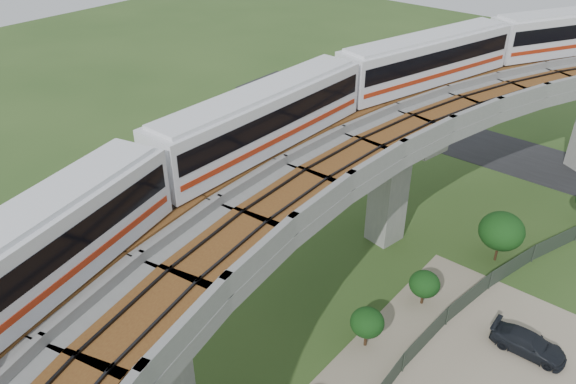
{
  "coord_description": "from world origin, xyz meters",
  "views": [
    {
      "loc": [
        17.43,
        -20.85,
        25.07
      ],
      "look_at": [
        -1.05,
        1.41,
        7.5
      ],
      "focal_mm": 35.0,
      "sensor_mm": 36.0,
      "label": 1
    }
  ],
  "objects": [
    {
      "name": "car_dark",
      "position": [
        13.34,
        5.95,
        0.66
      ],
      "size": [
        4.32,
        1.88,
        1.24
      ],
      "primitive_type": "imported",
      "rotation": [
        0.0,
        0.0,
        1.61
      ],
      "color": "black",
      "rests_on": "dirt_lot"
    },
    {
      "name": "fence",
      "position": [
        9.75,
        0.0,
        0.75
      ],
      "size": [
        3.87,
        38.73,
        1.5
      ],
      "color": "#2D382D",
      "rests_on": "ground"
    },
    {
      "name": "asphalt_road",
      "position": [
        0.0,
        30.0,
        0.01
      ],
      "size": [
        60.0,
        8.0,
        0.03
      ],
      "primitive_type": "cube",
      "color": "#232326",
      "rests_on": "ground"
    },
    {
      "name": "metro_train",
      "position": [
        0.78,
        7.17,
        12.31
      ],
      "size": [
        14.19,
        60.87,
        3.64
      ],
      "color": "white",
      "rests_on": "ground"
    },
    {
      "name": "viaduct",
      "position": [
        3.84,
        0.0,
        9.05
      ],
      "size": [
        19.58,
        73.98,
        11.4
      ],
      "color": "#99968E",
      "rests_on": "ground"
    },
    {
      "name": "ground",
      "position": [
        0.0,
        0.0,
        0.0
      ],
      "size": [
        160.0,
        160.0,
        0.0
      ],
      "primitive_type": "plane",
      "color": "#2F4D1F",
      "rests_on": "ground"
    },
    {
      "name": "tree_2",
      "position": [
        6.63,
        5.73,
        1.62
      ],
      "size": [
        1.97,
        1.97,
        2.47
      ],
      "color": "#382314",
      "rests_on": "ground"
    },
    {
      "name": "tree_1",
      "position": [
        8.5,
        13.18,
        2.52
      ],
      "size": [
        3.14,
        3.14,
        3.86
      ],
      "color": "#382314",
      "rests_on": "ground"
    },
    {
      "name": "tree_3",
      "position": [
        5.79,
        0.34,
        1.83
      ],
      "size": [
        2.0,
        2.0,
        2.69
      ],
      "color": "#382314",
      "rests_on": "ground"
    }
  ]
}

